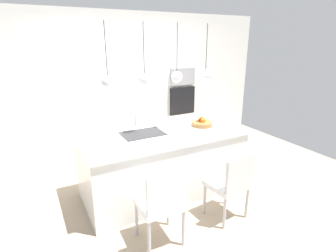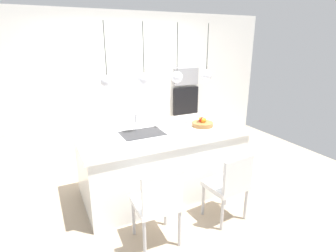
{
  "view_description": "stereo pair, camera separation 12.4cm",
  "coord_description": "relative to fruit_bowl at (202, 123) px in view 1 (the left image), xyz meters",
  "views": [
    {
      "loc": [
        -1.56,
        -3.09,
        2.12
      ],
      "look_at": [
        0.1,
        0.0,
        0.98
      ],
      "focal_mm": 28.65,
      "sensor_mm": 36.0,
      "label": 1
    },
    {
      "loc": [
        -1.45,
        -3.15,
        2.12
      ],
      "look_at": [
        0.1,
        0.0,
        0.98
      ],
      "focal_mm": 28.65,
      "sensor_mm": 36.0,
      "label": 2
    }
  ],
  "objects": [
    {
      "name": "floor",
      "position": [
        -0.61,
        0.08,
        -0.98
      ],
      "size": [
        6.6,
        6.6,
        0.0
      ],
      "primitive_type": "plane",
      "color": "tan",
      "rests_on": "ground"
    },
    {
      "name": "back_wall",
      "position": [
        -0.61,
        1.73,
        0.32
      ],
      "size": [
        6.0,
        0.1,
        2.6
      ],
      "primitive_type": "cube",
      "color": "silver",
      "rests_on": "ground"
    },
    {
      "name": "kitchen_island",
      "position": [
        -0.61,
        0.08,
        -0.51
      ],
      "size": [
        2.25,
        1.11,
        0.93
      ],
      "color": "white",
      "rests_on": "ground"
    },
    {
      "name": "sink_basin",
      "position": [
        -0.89,
        0.08,
        -0.05
      ],
      "size": [
        0.56,
        0.4,
        0.02
      ],
      "primitive_type": "cube",
      "color": "#2D2D30",
      "rests_on": "kitchen_island"
    },
    {
      "name": "faucet",
      "position": [
        -0.89,
        0.3,
        0.1
      ],
      "size": [
        0.02,
        0.17,
        0.22
      ],
      "color": "silver",
      "rests_on": "kitchen_island"
    },
    {
      "name": "fruit_bowl",
      "position": [
        0.0,
        0.0,
        0.0
      ],
      "size": [
        0.3,
        0.3,
        0.15
      ],
      "color": "#9E6B38",
      "rests_on": "kitchen_island"
    },
    {
      "name": "microwave",
      "position": [
        0.67,
        1.66,
        0.43
      ],
      "size": [
        0.54,
        0.08,
        0.34
      ],
      "primitive_type": "cube",
      "color": "#9E9EA3",
      "rests_on": "back_wall"
    },
    {
      "name": "oven",
      "position": [
        0.67,
        1.66,
        -0.07
      ],
      "size": [
        0.56,
        0.08,
        0.56
      ],
      "primitive_type": "cube",
      "color": "black",
      "rests_on": "back_wall"
    },
    {
      "name": "chair_near",
      "position": [
        -1.1,
        -0.88,
        -0.46
      ],
      "size": [
        0.47,
        0.45,
        0.9
      ],
      "color": "white",
      "rests_on": "ground"
    },
    {
      "name": "chair_middle",
      "position": [
        -0.17,
        -0.87,
        -0.48
      ],
      "size": [
        0.48,
        0.45,
        0.87
      ],
      "color": "silver",
      "rests_on": "ground"
    },
    {
      "name": "pendant_light_left",
      "position": [
        -1.31,
        0.08,
        0.67
      ],
      "size": [
        0.16,
        0.16,
        0.76
      ],
      "color": "silver"
    },
    {
      "name": "pendant_light_center_left",
      "position": [
        -0.84,
        0.08,
        0.67
      ],
      "size": [
        0.16,
        0.16,
        0.76
      ],
      "color": "silver"
    },
    {
      "name": "pendant_light_center_right",
      "position": [
        -0.38,
        0.08,
        0.67
      ],
      "size": [
        0.16,
        0.16,
        0.76
      ],
      "color": "silver"
    },
    {
      "name": "pendant_light_right",
      "position": [
        0.09,
        0.08,
        0.67
      ],
      "size": [
        0.16,
        0.16,
        0.76
      ],
      "color": "silver"
    }
  ]
}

